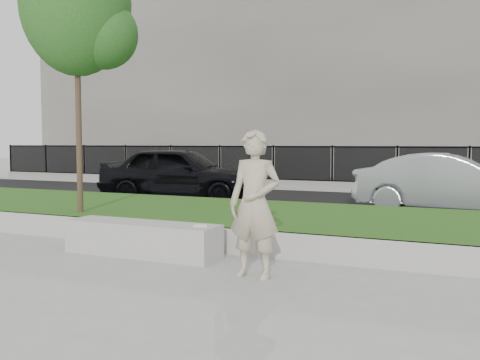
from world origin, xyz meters
The scene contains 13 objects.
ground centered at (0.00, 0.00, 0.00)m, with size 90.00×90.00×0.00m, color gray.
grass_bank centered at (0.00, 3.00, 0.20)m, with size 34.00×4.00×0.40m, color #173A0E.
grass_kerb centered at (0.00, 1.04, 0.20)m, with size 34.00×0.08×0.40m, color #9A9790.
street centered at (0.00, 8.50, 0.02)m, with size 34.00×7.00×0.04m, color black.
far_pavement centered at (0.00, 13.00, 0.06)m, with size 34.00×3.00×0.12m, color gray.
iron_fence centered at (0.00, 12.00, 0.54)m, with size 32.00×0.30×1.50m.
building_facade centered at (0.00, 20.00, 5.00)m, with size 34.00×10.00×10.00m, color #5D5851.
stone_bench centered at (-0.46, 0.40, 0.25)m, with size 2.47×0.62×0.51m, color #9A9790.
man centered at (1.62, -0.12, 0.94)m, with size 0.68×0.45×1.87m, color tan.
book centered at (0.55, 0.42, 0.52)m, with size 0.20×0.14×0.02m, color silver.
young_tree centered at (-2.62, 1.63, 4.16)m, with size 2.11×2.02×5.17m.
car_dark centered at (-3.69, 6.89, 0.83)m, with size 1.86×4.62×1.57m, color black.
car_silver centered at (3.49, 7.25, 0.75)m, with size 1.50×4.31×1.42m, color #94979C.
Camera 1 is at (4.24, -6.27, 1.71)m, focal length 40.00 mm.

